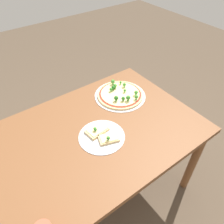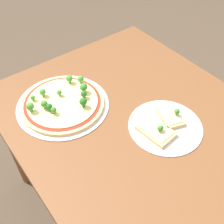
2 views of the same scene
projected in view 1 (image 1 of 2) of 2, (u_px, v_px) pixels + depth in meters
ground_plane at (100, 188)px, 1.92m from camera, size 8.00×8.00×0.00m
dining_table at (97, 139)px, 1.47m from camera, size 1.35×0.94×0.74m
pizza_tray_whole at (120, 94)px, 1.68m from camera, size 0.39×0.39×0.07m
pizza_tray_slice at (102, 135)px, 1.38m from camera, size 0.29×0.29×0.05m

